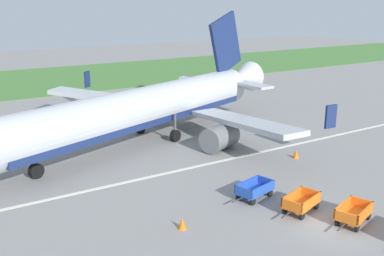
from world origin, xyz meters
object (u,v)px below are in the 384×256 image
at_px(airplane, 146,108).
at_px(traffic_cone_mid_apron, 182,224).
at_px(baggage_cart_third_in_row, 301,202).
at_px(baggage_cart_fourth_in_row, 255,189).
at_px(baggage_cart_second_in_row, 354,213).
at_px(traffic_cone_near_plane, 296,154).

xyz_separation_m(airplane, traffic_cone_mid_apron, (-5.95, -16.07, -2.73)).
bearing_deg(baggage_cart_third_in_row, baggage_cart_fourth_in_row, 109.99).
bearing_deg(baggage_cart_second_in_row, traffic_cone_near_plane, 61.57).
xyz_separation_m(baggage_cart_second_in_row, traffic_cone_mid_apron, (-8.66, 4.64, -0.28)).
distance_m(baggage_cart_fourth_in_row, traffic_cone_mid_apron, 6.20).
bearing_deg(baggage_cart_second_in_row, baggage_cart_fourth_in_row, 114.23).
relative_size(traffic_cone_near_plane, traffic_cone_mid_apron, 1.06).
height_order(airplane, traffic_cone_near_plane, airplane).
height_order(baggage_cart_fourth_in_row, traffic_cone_mid_apron, baggage_cart_fourth_in_row).
distance_m(baggage_cart_fourth_in_row, traffic_cone_near_plane, 9.02).
bearing_deg(traffic_cone_near_plane, baggage_cart_second_in_row, -118.43).
height_order(baggage_cart_second_in_row, baggage_cart_third_in_row, same).
bearing_deg(baggage_cart_third_in_row, baggage_cart_second_in_row, -61.29).
xyz_separation_m(airplane, traffic_cone_near_plane, (8.10, -10.77, -2.72)).
height_order(baggage_cart_fourth_in_row, traffic_cone_near_plane, baggage_cart_fourth_in_row).
bearing_deg(traffic_cone_near_plane, baggage_cart_fourth_in_row, -151.84).
height_order(baggage_cart_third_in_row, baggage_cart_fourth_in_row, same).
distance_m(airplane, traffic_cone_near_plane, 13.74).
bearing_deg(traffic_cone_mid_apron, airplane, 69.68).
distance_m(airplane, baggage_cart_second_in_row, 21.04).
height_order(airplane, traffic_cone_mid_apron, airplane).
bearing_deg(airplane, traffic_cone_mid_apron, -110.32).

